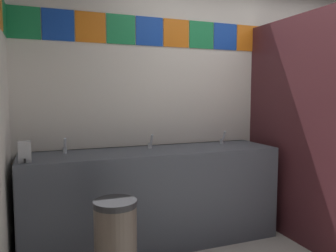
% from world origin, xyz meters
% --- Properties ---
extents(wall_back, '(4.45, 0.09, 2.67)m').
position_xyz_m(wall_back, '(0.00, 1.53, 1.34)').
color(wall_back, silver).
rests_on(wall_back, ground_plane).
extents(vanity_counter, '(2.29, 0.59, 0.87)m').
position_xyz_m(vanity_counter, '(-1.03, 1.19, 0.45)').
color(vanity_counter, '#4C515B').
rests_on(vanity_counter, ground_plane).
extents(faucet_left, '(0.04, 0.10, 0.14)m').
position_xyz_m(faucet_left, '(-1.80, 1.28, 0.92)').
color(faucet_left, silver).
rests_on(faucet_left, vanity_counter).
extents(faucet_center, '(0.04, 0.10, 0.14)m').
position_xyz_m(faucet_center, '(-1.03, 1.28, 0.92)').
color(faucet_center, silver).
rests_on(faucet_center, vanity_counter).
extents(faucet_right, '(0.04, 0.10, 0.14)m').
position_xyz_m(faucet_right, '(-0.27, 1.28, 0.92)').
color(faucet_right, silver).
rests_on(faucet_right, vanity_counter).
extents(soap_dispenser, '(0.09, 0.09, 0.16)m').
position_xyz_m(soap_dispenser, '(-2.10, 1.02, 0.95)').
color(soap_dispenser, '#B7BABF').
rests_on(soap_dispenser, vanity_counter).
extents(toilet, '(0.39, 0.49, 0.74)m').
position_xyz_m(toilet, '(0.79, 1.03, 0.30)').
color(toilet, white).
rests_on(toilet, ground_plane).
extents(trash_bin, '(0.29, 0.29, 0.68)m').
position_xyz_m(trash_bin, '(-1.54, 0.46, 0.34)').
color(trash_bin, brown).
rests_on(trash_bin, ground_plane).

